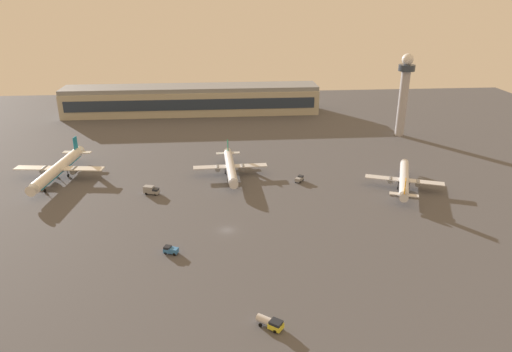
# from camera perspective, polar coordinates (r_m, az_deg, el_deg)

# --- Properties ---
(ground_plane) EXTENTS (416.00, 416.00, 0.00)m
(ground_plane) POSITION_cam_1_polar(r_m,az_deg,el_deg) (149.81, -3.52, -6.53)
(ground_plane) COLOR #4C4C51
(terminal_building) EXTENTS (149.39, 22.40, 16.40)m
(terminal_building) POSITION_cam_1_polar(r_m,az_deg,el_deg) (288.20, -7.72, 9.08)
(terminal_building) COLOR #B2AD99
(terminal_building) RESTS_ON ground
(control_tower) EXTENTS (8.00, 8.00, 41.06)m
(control_tower) POSITION_cam_1_polar(r_m,az_deg,el_deg) (248.84, 17.41, 9.91)
(control_tower) COLOR #A8A8B2
(control_tower) RESTS_ON ground
(airplane_near_gate) EXTENTS (28.03, 35.55, 9.50)m
(airplane_near_gate) POSITION_cam_1_polar(r_m,az_deg,el_deg) (186.60, 17.42, -0.39)
(airplane_near_gate) COLOR silver
(airplane_near_gate) RESTS_ON ground
(airplane_far_stand) EXTENTS (29.81, 38.33, 9.84)m
(airplane_far_stand) POSITION_cam_1_polar(r_m,az_deg,el_deg) (190.71, -3.11, 1.15)
(airplane_far_stand) COLOR silver
(airplane_far_stand) RESTS_ON ground
(airplane_taxiway_distant) EXTENTS (35.42, 45.38, 11.64)m
(airplane_taxiway_distant) POSITION_cam_1_polar(r_m,az_deg,el_deg) (202.08, -22.68, 0.84)
(airplane_taxiway_distant) COLOR silver
(airplane_taxiway_distant) RESTS_ON ground
(cargo_loader) EXTENTS (4.02, 4.50, 2.25)m
(cargo_loader) POSITION_cam_1_polar(r_m,az_deg,el_deg) (185.75, 5.26, -0.34)
(cargo_loader) COLOR gray
(cargo_loader) RESTS_ON ground
(baggage_tractor) EXTENTS (4.56, 3.27, 2.25)m
(baggage_tractor) POSITION_cam_1_polar(r_m,az_deg,el_deg) (139.00, -10.24, -8.75)
(baggage_tractor) COLOR #3372BF
(baggage_tractor) RESTS_ON ground
(catering_truck) EXTENTS (6.10, 3.96, 3.05)m
(catering_truck) POSITION_cam_1_polar(r_m,az_deg,el_deg) (178.09, -12.52, -1.66)
(catering_truck) COLOR gray
(catering_truck) RESTS_ON ground
(fuel_truck) EXTENTS (6.28, 5.50, 2.35)m
(fuel_truck) POSITION_cam_1_polar(r_m,az_deg,el_deg) (110.78, 1.76, -17.22)
(fuel_truck) COLOR yellow
(fuel_truck) RESTS_ON ground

